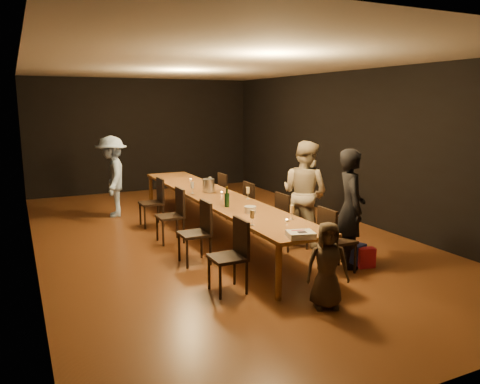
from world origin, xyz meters
name	(u,v)px	position (x,y,z in m)	size (l,w,h in m)	color
ground	(216,236)	(0.00, 0.00, 0.00)	(10.00, 10.00, 0.00)	#4C2A13
room_shell	(215,120)	(0.00, 0.00, 2.08)	(6.04, 10.04, 3.02)	black
table	(216,198)	(0.00, 0.00, 0.70)	(0.90, 6.00, 0.75)	brown
chair_right_0	(337,240)	(0.85, -2.40, 0.47)	(0.42, 0.42, 0.93)	black
chair_right_1	(292,221)	(0.85, -1.20, 0.47)	(0.42, 0.42, 0.93)	black
chair_right_2	(258,206)	(0.85, 0.00, 0.47)	(0.42, 0.42, 0.93)	black
chair_right_3	(231,195)	(0.85, 1.20, 0.47)	(0.42, 0.42, 0.93)	black
chair_left_0	(228,257)	(-0.85, -2.40, 0.47)	(0.42, 0.42, 0.93)	black
chair_left_1	(194,233)	(-0.85, -1.20, 0.47)	(0.42, 0.42, 0.93)	black
chair_left_2	(170,216)	(-0.85, 0.00, 0.47)	(0.42, 0.42, 0.93)	black
chair_left_3	(151,202)	(-0.85, 1.20, 0.47)	(0.42, 0.42, 0.93)	black
woman_birthday	(351,208)	(1.15, -2.29, 0.86)	(0.63, 0.41, 1.73)	black
woman_tan	(305,193)	(1.17, -1.06, 0.87)	(0.85, 0.66, 1.75)	#C8B596
man_blue	(112,177)	(-1.36, 2.33, 0.85)	(1.09, 0.63, 1.69)	#93B2E4
child	(327,265)	(0.01, -3.31, 0.51)	(0.50, 0.33, 1.03)	#423425
gift_bag_red	(366,258)	(1.33, -2.46, 0.15)	(0.25, 0.14, 0.29)	red
gift_bag_blue	(357,254)	(1.30, -2.31, 0.15)	(0.25, 0.16, 0.31)	#273DAC
birthday_cake	(301,235)	(-0.10, -2.90, 0.79)	(0.37, 0.33, 0.08)	white
plate_stack	(250,210)	(-0.07, -1.48, 0.80)	(0.18, 0.18, 0.10)	silver
champagne_bottle	(227,197)	(-0.21, -0.95, 0.91)	(0.08, 0.08, 0.33)	black
ice_bucket	(209,185)	(0.00, 0.34, 0.87)	(0.22, 0.22, 0.24)	#B6B6BB
wineglass_0	(252,218)	(-0.37, -2.13, 0.85)	(0.06, 0.06, 0.21)	beige
wineglass_1	(292,212)	(0.28, -2.09, 0.85)	(0.06, 0.06, 0.21)	beige
wineglass_2	(228,200)	(-0.18, -0.92, 0.85)	(0.06, 0.06, 0.21)	silver
wineglass_3	(248,193)	(0.37, -0.55, 0.85)	(0.06, 0.06, 0.21)	beige
wineglass_4	(192,188)	(-0.31, 0.34, 0.85)	(0.06, 0.06, 0.21)	silver
wineglass_5	(210,182)	(0.20, 0.76, 0.85)	(0.06, 0.06, 0.21)	silver
tealight_near	(287,221)	(0.15, -2.17, 0.77)	(0.05, 0.05, 0.03)	#B2B7B2
tealight_mid	(222,193)	(0.15, 0.07, 0.77)	(0.05, 0.05, 0.03)	#B2B7B2
tealight_far	(191,180)	(0.15, 1.72, 0.77)	(0.05, 0.05, 0.03)	#B2B7B2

